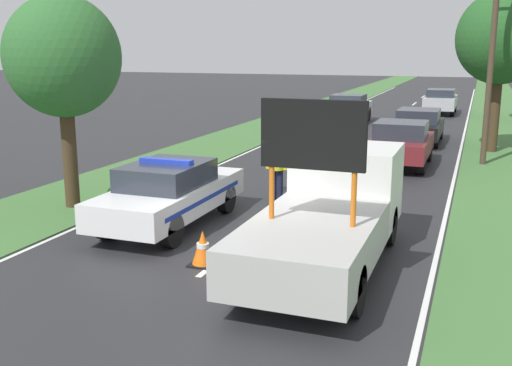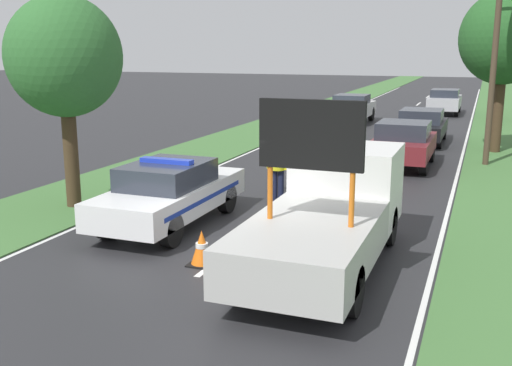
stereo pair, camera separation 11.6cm
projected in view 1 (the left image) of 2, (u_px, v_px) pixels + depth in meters
ground_plane at (228, 253)px, 11.90m from camera, size 160.00×160.00×0.00m
lane_markings at (379, 132)px, 29.08m from camera, size 7.92×68.92×0.01m
grass_verge_left at (276, 124)px, 32.12m from camera, size 3.39×120.00×0.03m
grass_verge_right at (505, 134)px, 28.25m from camera, size 3.39×120.00×0.03m
police_car at (170, 193)px, 13.66m from camera, size 1.80×4.68×1.57m
work_truck at (331, 210)px, 11.26m from camera, size 2.05×5.76×3.20m
road_barrier at (308, 166)px, 16.27m from camera, size 2.52×0.08×1.06m
police_officer at (277, 163)px, 15.76m from camera, size 0.62×0.39×1.72m
pedestrian_civilian at (308, 165)px, 15.63m from camera, size 0.61×0.39×1.70m
traffic_cone_near_police at (216, 176)px, 17.73m from camera, size 0.41×0.41×0.56m
traffic_cone_centre_front at (203, 248)px, 11.20m from camera, size 0.49×0.49×0.67m
queued_car_wagon_maroon at (401, 143)px, 20.54m from camera, size 1.90×4.03×1.55m
queued_car_sedan_black at (418, 125)px, 25.76m from camera, size 1.92×4.42×1.45m
queued_car_van_white at (348, 108)px, 32.75m from camera, size 1.95×4.00×1.53m
queued_car_sedan_silver at (441, 101)px, 37.13m from camera, size 1.83×4.47×1.52m
roadside_tree_near_left at (63, 58)px, 14.55m from camera, size 2.82×2.82×5.27m
roadside_tree_mid_left at (501, 38)px, 22.56m from camera, size 3.34×3.34×6.13m
utility_pole at (493, 43)px, 20.03m from camera, size 1.20×0.20×8.12m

